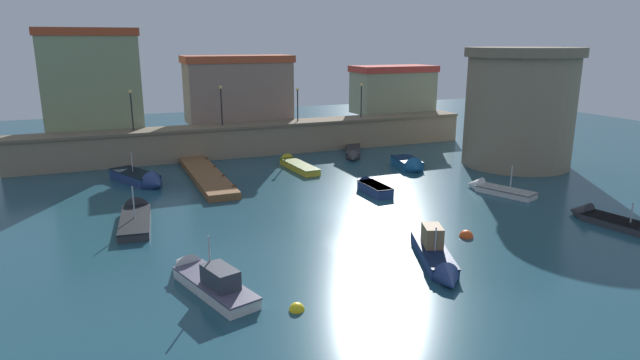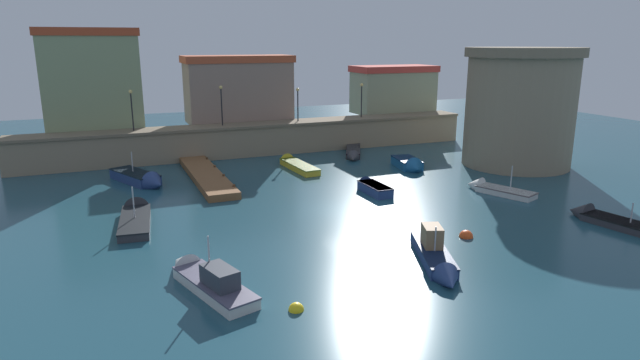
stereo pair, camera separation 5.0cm
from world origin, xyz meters
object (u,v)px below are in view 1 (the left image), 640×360
(moored_boat_8, at_px, (294,164))
(moored_boat_6, at_px, (205,278))
(quay_lamp_0, at_px, (131,104))
(moored_boat_4, at_px, (136,215))
(moored_boat_7, at_px, (410,164))
(moored_boat_0, at_px, (604,219))
(fortress_tower, at_px, (519,107))
(moored_boat_1, at_px, (492,189))
(moored_boat_5, at_px, (437,257))
(quay_lamp_1, at_px, (221,99))
(quay_lamp_3, at_px, (361,95))
(mooring_buoy_0, at_px, (297,310))
(moored_boat_2, at_px, (371,187))
(quay_lamp_2, at_px, (298,99))
(moored_boat_9, at_px, (142,179))
(mooring_buoy_1, at_px, (466,237))
(moored_boat_3, at_px, (353,153))

(moored_boat_8, bearing_deg, moored_boat_6, 146.61)
(quay_lamp_0, relative_size, moored_boat_4, 0.51)
(moored_boat_6, bearing_deg, quay_lamp_0, -14.88)
(moored_boat_6, bearing_deg, moored_boat_7, -68.80)
(quay_lamp_0, height_order, moored_boat_8, quay_lamp_0)
(quay_lamp_0, bearing_deg, moored_boat_0, -48.29)
(moored_boat_0, bearing_deg, fortress_tower, -32.93)
(moored_boat_1, xyz_separation_m, moored_boat_5, (-11.53, -9.74, 0.20))
(moored_boat_4, bearing_deg, fortress_tower, -78.50)
(quay_lamp_1, bearing_deg, quay_lamp_3, 0.00)
(quay_lamp_3, distance_m, mooring_buoy_0, 37.12)
(moored_boat_5, xyz_separation_m, moored_boat_6, (-11.09, 2.08, -0.04))
(moored_boat_2, xyz_separation_m, moored_boat_8, (-2.56, 9.73, -0.08))
(quay_lamp_3, height_order, moored_boat_4, quay_lamp_3)
(fortress_tower, height_order, quay_lamp_3, fortress_tower)
(moored_boat_2, xyz_separation_m, moored_boat_7, (6.49, 5.18, 0.04))
(moored_boat_4, bearing_deg, moored_boat_6, -162.73)
(quay_lamp_2, xyz_separation_m, moored_boat_7, (6.12, -11.47, -4.81))
(quay_lamp_3, bearing_deg, moored_boat_9, -161.20)
(quay_lamp_2, bearing_deg, moored_boat_8, -112.99)
(quay_lamp_2, bearing_deg, moored_boat_1, -68.73)
(moored_boat_0, height_order, moored_boat_9, moored_boat_9)
(quay_lamp_2, bearing_deg, moored_boat_4, -135.48)
(mooring_buoy_1, bearing_deg, moored_boat_6, -177.50)
(mooring_buoy_1, bearing_deg, moored_boat_8, 98.79)
(moored_boat_0, bearing_deg, mooring_buoy_1, 72.61)
(quay_lamp_0, xyz_separation_m, moored_boat_8, (12.79, -6.92, -5.13))
(quay_lamp_1, distance_m, mooring_buoy_1, 28.80)
(fortress_tower, height_order, moored_boat_1, fortress_tower)
(quay_lamp_2, bearing_deg, mooring_buoy_1, -89.59)
(quay_lamp_1, xyz_separation_m, moored_boat_0, (17.23, -28.36, -5.24))
(quay_lamp_2, height_order, moored_boat_5, quay_lamp_2)
(moored_boat_4, relative_size, moored_boat_9, 1.09)
(quay_lamp_1, bearing_deg, moored_boat_7, -39.74)
(moored_boat_8, bearing_deg, moored_boat_5, 174.27)
(moored_boat_1, relative_size, moored_boat_3, 0.76)
(moored_boat_0, relative_size, moored_boat_7, 1.27)
(moored_boat_6, height_order, mooring_buoy_0, moored_boat_6)
(moored_boat_8, bearing_deg, moored_boat_7, -120.50)
(quay_lamp_2, relative_size, moored_boat_7, 0.70)
(moored_boat_3, bearing_deg, quay_lamp_0, -76.46)
(moored_boat_6, distance_m, mooring_buoy_0, 4.86)
(fortress_tower, bearing_deg, quay_lamp_1, 149.87)
(moored_boat_3, relative_size, moored_boat_9, 1.07)
(fortress_tower, xyz_separation_m, moored_boat_0, (-6.22, -14.75, -4.96))
(moored_boat_3, bearing_deg, quay_lamp_3, 172.05)
(mooring_buoy_0, xyz_separation_m, mooring_buoy_1, (11.90, 4.39, 0.00))
(moored_boat_4, distance_m, moored_boat_7, 23.67)
(mooring_buoy_0, bearing_deg, moored_boat_1, 30.23)
(fortress_tower, bearing_deg, moored_boat_2, -169.35)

